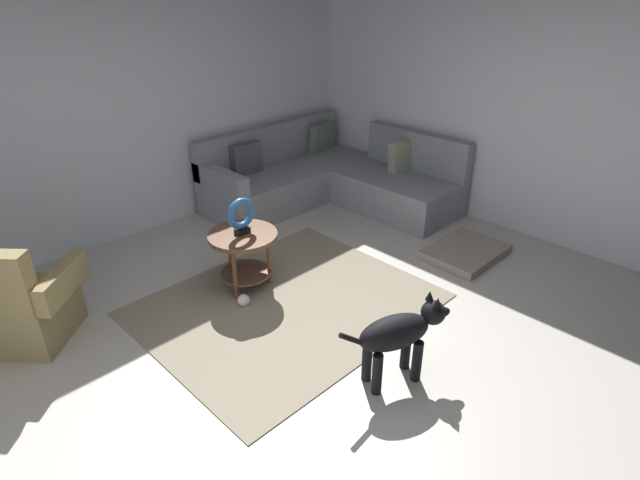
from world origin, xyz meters
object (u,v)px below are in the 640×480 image
sectional_couch (328,180)px  dog_bed_mat (465,252)px  torus_sculpture (241,215)px  dog_toy_ball (244,300)px  side_table (244,246)px  dog (400,334)px  armchair (19,306)px

sectional_couch → dog_bed_mat: size_ratio=2.81×
torus_sculpture → dog_toy_ball: 0.72m
side_table → torus_sculpture: bearing=0.0°
sectional_couch → dog_toy_ball: sectional_couch is taller
dog → dog_toy_ball: 1.51m
side_table → dog_toy_ball: (-0.20, -0.22, -0.36)m
sectional_couch → dog_toy_ball: bearing=-153.2°
armchair → dog_bed_mat: bearing=22.5°
side_table → dog_bed_mat: side_table is taller
armchair → dog_toy_ball: (1.46, -0.79, -0.27)m
dog → armchair: bearing=-122.4°
sectional_couch → armchair: (-3.57, -0.28, 0.03)m
torus_sculpture → dog: size_ratio=0.40×
torus_sculpture → dog_toy_ball: (-0.20, -0.22, -0.66)m
armchair → side_table: 1.75m
dog_bed_mat → dog_toy_ball: dog_toy_ball is taller
dog_bed_mat → torus_sculpture: bearing=150.3°
side_table → dog: bearing=-89.1°
sectional_couch → dog_bed_mat: (-0.01, -1.93, -0.25)m
side_table → sectional_couch: bearing=23.9°
armchair → dog_toy_ball: size_ratio=9.49×
sectional_couch → torus_sculpture: sectional_couch is taller
torus_sculpture → dog_bed_mat: size_ratio=0.41×
sectional_couch → side_table: (-1.91, -0.85, 0.12)m
side_table → torus_sculpture: 0.29m
torus_sculpture → dog_bed_mat: 2.29m
armchair → side_table: armchair is taller
armchair → dog: (1.68, -2.24, 0.05)m
side_table → dog_toy_ball: side_table is taller
sectional_couch → torus_sculpture: bearing=-156.1°
armchair → dog_toy_ball: armchair is taller
side_table → armchair: bearing=160.9°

